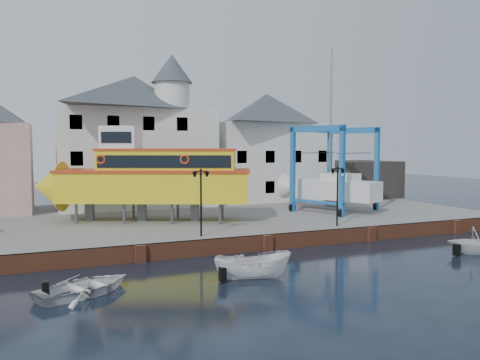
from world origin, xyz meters
name	(u,v)px	position (x,y,z in m)	size (l,w,h in m)	color
ground	(267,251)	(0.00, 0.00, 0.00)	(140.00, 140.00, 0.00)	black
hardstanding	(211,218)	(0.00, 11.00, 0.50)	(44.00, 22.00, 1.00)	slate
quay_wall	(267,242)	(0.00, 0.10, 0.50)	(44.00, 0.47, 1.00)	brown
building_white_main	(137,139)	(-4.87, 18.39, 7.34)	(14.00, 8.30, 14.00)	white
building_white_right	(266,147)	(9.00, 19.00, 6.60)	(12.00, 8.00, 11.20)	white
shed_dark	(355,179)	(19.00, 17.00, 3.00)	(8.00, 7.00, 4.00)	black
lamp_post_left	(201,185)	(-4.00, 1.20, 4.17)	(1.12, 0.32, 4.20)	black
lamp_post_right	(338,181)	(6.00, 1.20, 4.17)	(1.12, 0.32, 4.20)	black
tour_boat	(142,177)	(-6.22, 8.67, 4.33)	(16.42, 9.99, 7.07)	#59595E
travel_lift	(327,184)	(9.93, 8.66, 3.34)	(8.06, 9.43, 14.03)	#145DAC
motorboat_a	(253,279)	(-3.44, -5.47, 0.00)	(1.45, 3.87, 1.49)	white
motorboat_c	(476,254)	(11.38, -5.76, 0.00)	(2.92, 3.38, 1.78)	white
motorboat_d	(85,294)	(-11.35, -4.82, 0.00)	(3.13, 4.38, 0.91)	white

